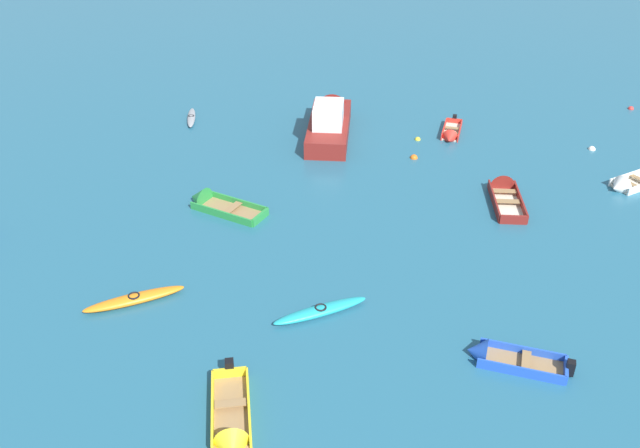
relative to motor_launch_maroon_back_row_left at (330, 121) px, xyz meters
The scene contains 14 objects.
motor_launch_maroon_back_row_left is the anchor object (origin of this frame).
rowboat_yellow_near_left 22.21m from the motor_launch_maroon_back_row_left, 97.44° to the right, with size 1.60×3.78×1.05m.
kayak_turquoise_center 16.45m from the motor_launch_maroon_back_row_left, 91.08° to the right, with size 3.61×2.08×0.35m.
rowboat_green_cluster_outer 10.24m from the motor_launch_maroon_back_row_left, 123.20° to the right, with size 4.07×2.98×1.23m.
kayak_orange_foreground_center 17.46m from the motor_launch_maroon_back_row_left, 114.76° to the right, with size 3.70×2.09×0.36m.
rowboat_white_near_right 15.98m from the motor_launch_maroon_back_row_left, 24.34° to the right, with size 3.27×2.52×1.06m.
rowboat_blue_back_row_center 19.65m from the motor_launch_maroon_back_row_left, 73.14° to the right, with size 3.49×1.93×1.01m.
kayak_grey_near_camera 8.50m from the motor_launch_maroon_back_row_left, 168.42° to the left, with size 0.86×2.93×0.28m.
rowboat_red_distant_center 6.92m from the motor_launch_maroon_back_row_left, ahead, with size 1.63×3.17×0.87m.
rowboat_maroon_back_row_right 11.11m from the motor_launch_maroon_back_row_left, 40.90° to the right, with size 1.50×4.00×1.18m.
mooring_buoy_far_field 5.67m from the motor_launch_maroon_back_row_left, 36.78° to the right, with size 0.40×0.40×0.40m, color orange.
mooring_buoy_midfield 19.13m from the motor_launch_maroon_back_row_left, 11.32° to the left, with size 0.35×0.35×0.35m, color red.
mooring_buoy_between_boats_right 5.12m from the motor_launch_maroon_back_row_left, 11.52° to the right, with size 0.33×0.33×0.33m, color yellow.
mooring_buoy_central 14.54m from the motor_launch_maroon_back_row_left, ahead, with size 0.39×0.39×0.39m, color silver.
Camera 1 is at (0.35, -7.16, 15.71)m, focal length 37.42 mm.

